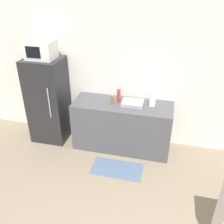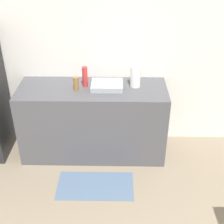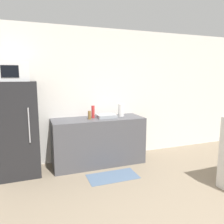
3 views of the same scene
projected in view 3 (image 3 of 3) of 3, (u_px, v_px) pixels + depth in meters
The scene contains 9 objects.
wall_back at pixel (101, 95), 4.42m from camera, with size 8.00×0.06×2.60m, color white.
refrigerator at pixel (18, 129), 3.64m from camera, with size 0.65×0.59×1.59m.
microwave at pixel (14, 72), 3.49m from camera, with size 0.46×0.38×0.31m.
counter at pixel (98, 141), 4.19m from camera, with size 1.73×0.62×0.89m, color #4C4C51.
sink_basin at pixel (106, 116), 4.19m from camera, with size 0.36×0.29×0.06m, color #9EA3A8.
bottle_tall at pixel (93, 112), 4.12m from camera, with size 0.06×0.06×0.24m, color red.
bottle_short at pixel (90, 115), 4.01m from camera, with size 0.06×0.06×0.15m, color olive.
paper_towel_roll at pixel (121, 110), 4.33m from camera, with size 0.12×0.12×0.24m, color white.
kitchen_rug at pixel (113, 176), 3.68m from camera, with size 0.85×0.44×0.01m, color slate.
Camera 3 is at (-1.31, -1.20, 1.67)m, focal length 35.00 mm.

